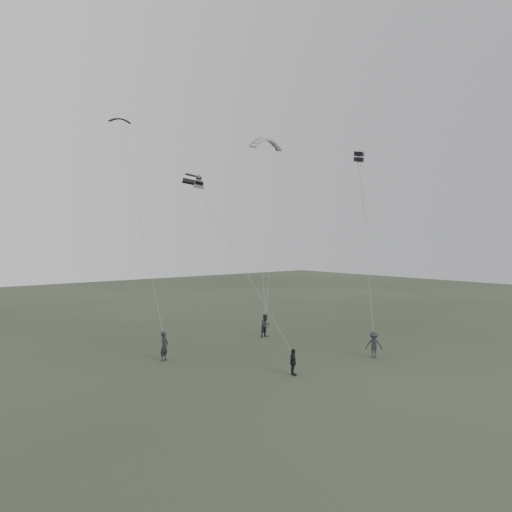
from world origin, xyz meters
TOP-DOWN VIEW (x-y plane):
  - ground at (0.00, 0.00)m, footprint 140.00×140.00m
  - flyer_left at (-5.60, 6.89)m, footprint 0.86×0.79m
  - flyer_right at (4.98, 8.73)m, footprint 0.99×0.80m
  - flyer_center at (-1.40, -1.26)m, footprint 0.77×1.02m
  - flyer_far at (5.92, -1.65)m, footprint 1.23×1.35m
  - kite_dark_small at (-5.62, 13.50)m, footprint 1.70×0.81m
  - kite_pale_large at (8.66, 12.83)m, footprint 3.44×1.16m
  - kite_striped at (-5.58, 3.14)m, footprint 2.68×2.58m
  - kite_box at (9.62, 2.76)m, footprint 0.93×0.96m

SIDE VIEW (x-z plane):
  - ground at x=0.00m, z-range 0.00..0.00m
  - flyer_center at x=-1.40m, z-range 0.00..1.61m
  - flyer_far at x=5.92m, z-range 0.00..1.82m
  - flyer_right at x=4.98m, z-range 0.00..1.90m
  - flyer_left at x=-5.60m, z-range 0.00..1.96m
  - kite_striped at x=-5.58m, z-range 11.50..12.75m
  - kite_box at x=9.62m, z-range 14.35..15.14m
  - kite_dark_small at x=-5.62m, z-range 17.08..17.71m
  - kite_pale_large at x=8.66m, z-range 16.74..18.31m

